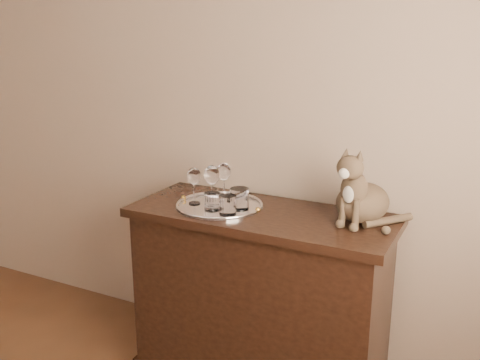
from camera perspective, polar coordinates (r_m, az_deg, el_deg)
The scene contains 10 objects.
wall_back at distance 2.85m, azimuth -6.09°, elevation 9.81°, with size 4.00×0.10×2.70m, color tan.
sideboard at distance 2.57m, azimuth 2.21°, elevation -12.40°, with size 1.20×0.50×0.85m, color black, non-canonical shape.
tray at distance 2.46m, azimuth -2.20°, elevation -2.84°, with size 0.40×0.40×0.01m, color silver.
wine_glass_b at distance 2.54m, azimuth -1.72°, elevation -0.12°, with size 0.07×0.07×0.18m, color white, non-canonical shape.
wine_glass_c at distance 2.47m, azimuth -4.91°, elevation -0.60°, with size 0.07×0.07×0.17m, color silver, non-canonical shape.
wine_glass_d at distance 2.44m, azimuth -2.99°, elevation -0.59°, with size 0.07×0.07×0.19m, color white, non-canonical shape.
tumbler_a at distance 2.33m, azimuth -1.32°, elevation -2.68°, with size 0.08×0.08×0.09m, color silver.
tumbler_b at distance 2.39m, azimuth -2.99°, elevation -2.32°, with size 0.07×0.07×0.08m, color white.
tumbler_c at distance 2.40m, azimuth -0.05°, elevation -2.03°, with size 0.09×0.09×0.10m, color silver.
cat at distance 2.30m, azimuth 13.07°, elevation -0.36°, with size 0.33×0.31×0.33m, color #49382C, non-canonical shape.
Camera 1 is at (1.54, -0.13, 1.63)m, focal length 40.00 mm.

